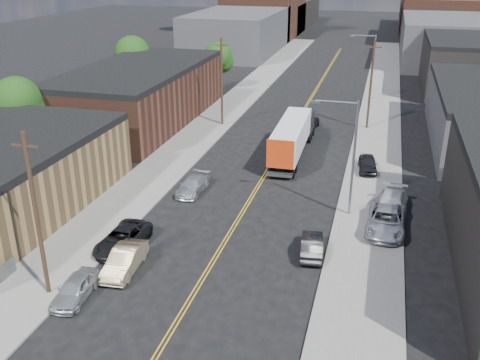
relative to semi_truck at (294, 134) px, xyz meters
The scene contains 30 objects.
ground 22.67m from the semi_truck, 93.81° to the left, with size 260.00×260.00×0.00m, color black.
centerline 7.95m from the semi_truck, 101.28° to the left, with size 0.32×120.00×0.01m, color gold.
sidewalk_left 13.48m from the semi_truck, 145.64° to the left, with size 5.00×140.00×0.15m, color slate.
sidewalk_right 11.17m from the semi_truck, 43.23° to the left, with size 5.00×140.00×0.15m, color slate.
warehouse_brown 20.60m from the semi_truck, 161.51° to the left, with size 12.00×26.00×6.60m.
industrial_right_c 40.18m from the semi_truck, 59.30° to the left, with size 14.00×22.00×7.60m.
skyline_left_a 61.44m from the semi_truck, 110.49° to the left, with size 16.00×30.00×8.00m, color #353538.
skyline_right_a 60.45m from the semi_truck, 72.17° to the left, with size 16.00×30.00×8.00m, color #353538.
skyline_left_b 85.32m from the semi_truck, 104.60° to the left, with size 16.00×26.00×10.00m, color #4C2A1E.
skyline_right_b 84.62m from the semi_truck, 77.36° to the left, with size 16.00×26.00×10.00m, color #4C2A1E.
skyline_left_c 104.76m from the semi_truck, 101.84° to the left, with size 16.00×40.00×7.00m, color black.
skyline_right_c 104.19m from the semi_truck, 79.77° to the left, with size 16.00×40.00×7.00m, color black.
streetlight_near 14.26m from the semi_truck, 63.96° to the right, with size 3.39×0.25×9.00m.
streetlight_far 23.55m from the semi_truck, 74.85° to the left, with size 3.39×0.25×9.00m.
utility_pole_left_near 29.30m from the semi_truck, 109.44° to the right, with size 1.60×0.26×10.00m.
utility_pole_left_far 12.64m from the semi_truck, 142.21° to the left, with size 1.60×0.26×10.00m.
utility_pole_right 12.84m from the semi_truck, 57.51° to the left, with size 1.60×0.26×10.00m.
tree_left_near 26.69m from the semi_truck, 163.62° to the right, with size 4.85×4.76×7.91m.
tree_left_mid 31.07m from the semi_truck, 145.45° to the left, with size 5.10×5.04×8.37m.
tree_left_far 29.08m from the semi_truck, 122.20° to the left, with size 4.35×4.20×6.97m.
semi_truck is the anchor object (origin of this frame).
car_left_a 28.63m from the semi_truck, 106.04° to the right, with size 1.60×3.97×1.35m, color silver.
car_left_b 24.91m from the semi_truck, 105.15° to the right, with size 1.58×4.52×1.49m, color #938160.
car_left_c 22.93m from the semi_truck, 110.19° to the right, with size 2.36×5.12×1.42m, color black.
car_left_d 13.27m from the semi_truck, 119.52° to the right, with size 1.79×4.41×1.28m, color #BABCBF.
car_right_oncoming 19.53m from the semi_truck, 76.46° to the right, with size 1.41×4.05×1.33m, color black.
car_right_lot_a 17.21m from the semi_truck, 57.51° to the right, with size 2.65×5.75×1.60m, color #B6B9BB.
car_right_lot_b 15.20m from the semi_truck, 51.19° to the right, with size 2.24×5.50×1.60m, color #B9B9B9.
car_right_lot_c 8.11m from the semi_truck, 22.45° to the right, with size 1.58×3.94×1.34m, color black.
car_ahead_truck 8.24m from the semi_truck, 90.00° to the left, with size 2.34×5.08×1.41m, color black.
Camera 1 is at (9.54, -12.50, 18.39)m, focal length 40.00 mm.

